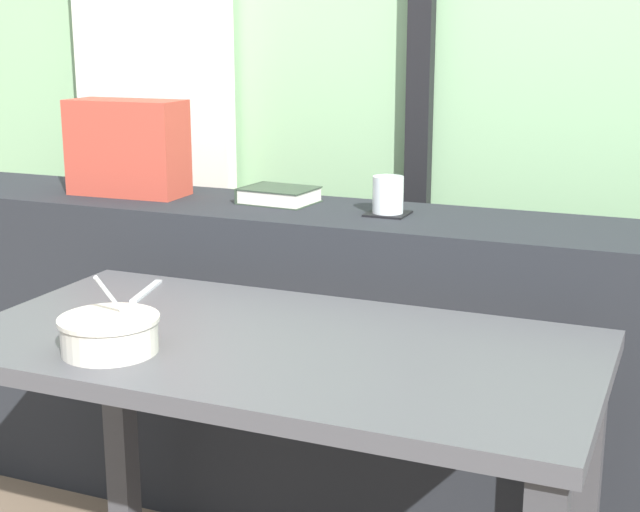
{
  "coord_description": "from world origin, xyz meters",
  "views": [
    {
      "loc": [
        0.79,
        -1.57,
        1.29
      ],
      "look_at": [
        -0.02,
        0.36,
        0.77
      ],
      "focal_mm": 51.77,
      "sensor_mm": 36.0,
      "label": 1
    }
  ],
  "objects_px": {
    "closed_book": "(278,195)",
    "fork_utensil": "(146,291)",
    "coaster_square": "(388,214)",
    "soup_bowl": "(110,334)",
    "breakfast_table": "(276,395)",
    "throw_pillow": "(128,148)",
    "juice_glass": "(388,196)"
  },
  "relations": [
    {
      "from": "juice_glass",
      "to": "closed_book",
      "type": "height_order",
      "value": "juice_glass"
    },
    {
      "from": "soup_bowl",
      "to": "fork_utensil",
      "type": "bearing_deg",
      "value": 113.62
    },
    {
      "from": "fork_utensil",
      "to": "soup_bowl",
      "type": "bearing_deg",
      "value": -79.77
    },
    {
      "from": "coaster_square",
      "to": "fork_utensil",
      "type": "bearing_deg",
      "value": -133.02
    },
    {
      "from": "coaster_square",
      "to": "closed_book",
      "type": "bearing_deg",
      "value": 172.67
    },
    {
      "from": "breakfast_table",
      "to": "closed_book",
      "type": "distance_m",
      "value": 0.78
    },
    {
      "from": "coaster_square",
      "to": "breakfast_table",
      "type": "bearing_deg",
      "value": -90.79
    },
    {
      "from": "breakfast_table",
      "to": "throw_pillow",
      "type": "bearing_deg",
      "value": 139.88
    },
    {
      "from": "closed_book",
      "to": "fork_utensil",
      "type": "xyz_separation_m",
      "value": [
        -0.1,
        -0.49,
        -0.14
      ]
    },
    {
      "from": "breakfast_table",
      "to": "closed_book",
      "type": "relative_size",
      "value": 6.15
    },
    {
      "from": "breakfast_table",
      "to": "fork_utensil",
      "type": "bearing_deg",
      "value": 155.68
    },
    {
      "from": "fork_utensil",
      "to": "closed_book",
      "type": "bearing_deg",
      "value": 65.12
    },
    {
      "from": "breakfast_table",
      "to": "fork_utensil",
      "type": "relative_size",
      "value": 7.14
    },
    {
      "from": "breakfast_table",
      "to": "juice_glass",
      "type": "xyz_separation_m",
      "value": [
        0.01,
        0.63,
        0.29
      ]
    },
    {
      "from": "coaster_square",
      "to": "soup_bowl",
      "type": "xyz_separation_m",
      "value": [
        -0.26,
        -0.81,
        -0.1
      ]
    },
    {
      "from": "coaster_square",
      "to": "fork_utensil",
      "type": "height_order",
      "value": "coaster_square"
    },
    {
      "from": "throw_pillow",
      "to": "soup_bowl",
      "type": "xyz_separation_m",
      "value": [
        0.49,
        -0.8,
        -0.22
      ]
    },
    {
      "from": "breakfast_table",
      "to": "coaster_square",
      "type": "height_order",
      "value": "coaster_square"
    },
    {
      "from": "juice_glass",
      "to": "fork_utensil",
      "type": "height_order",
      "value": "juice_glass"
    },
    {
      "from": "throw_pillow",
      "to": "fork_utensil",
      "type": "bearing_deg",
      "value": -52.8
    },
    {
      "from": "juice_glass",
      "to": "soup_bowl",
      "type": "distance_m",
      "value": 0.86
    },
    {
      "from": "breakfast_table",
      "to": "coaster_square",
      "type": "relative_size",
      "value": 12.15
    },
    {
      "from": "fork_utensil",
      "to": "coaster_square",
      "type": "bearing_deg",
      "value": 33.59
    },
    {
      "from": "coaster_square",
      "to": "throw_pillow",
      "type": "xyz_separation_m",
      "value": [
        -0.75,
        -0.0,
        0.13
      ]
    },
    {
      "from": "closed_book",
      "to": "fork_utensil",
      "type": "relative_size",
      "value": 1.16
    },
    {
      "from": "juice_glass",
      "to": "throw_pillow",
      "type": "height_order",
      "value": "throw_pillow"
    },
    {
      "from": "closed_book",
      "to": "soup_bowl",
      "type": "bearing_deg",
      "value": -86.07
    },
    {
      "from": "closed_book",
      "to": "throw_pillow",
      "type": "distance_m",
      "value": 0.45
    },
    {
      "from": "coaster_square",
      "to": "juice_glass",
      "type": "xyz_separation_m",
      "value": [
        0.0,
        0.0,
        0.04
      ]
    },
    {
      "from": "breakfast_table",
      "to": "soup_bowl",
      "type": "xyz_separation_m",
      "value": [
        -0.25,
        -0.18,
        0.15
      ]
    },
    {
      "from": "closed_book",
      "to": "throw_pillow",
      "type": "bearing_deg",
      "value": -174.1
    },
    {
      "from": "closed_book",
      "to": "fork_utensil",
      "type": "distance_m",
      "value": 0.52
    }
  ]
}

